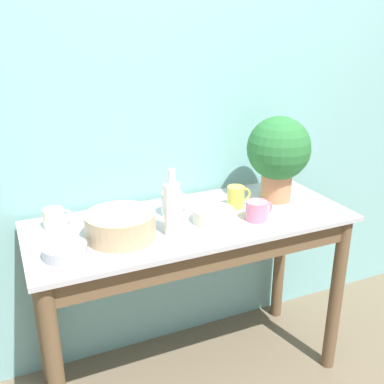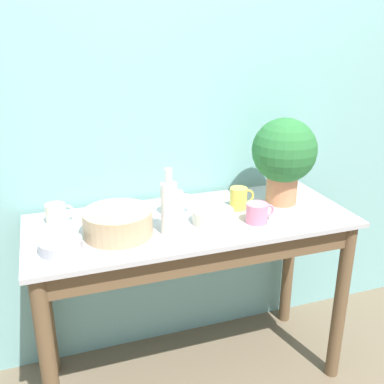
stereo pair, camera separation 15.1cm
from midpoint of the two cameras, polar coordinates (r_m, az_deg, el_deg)
name	(u,v)px [view 1 (the left image)]	position (r m, az deg, el deg)	size (l,w,h in m)	color
wall_back	(162,109)	(2.04, -5.96, 10.42)	(6.00, 0.05, 2.40)	#7AB2B2
counter_table	(194,258)	(1.92, -1.99, -8.40)	(1.35, 0.55, 0.80)	brown
potted_plant	(278,152)	(2.02, 8.83, 5.02)	(0.28, 0.28, 0.38)	tan
bowl_wash_large	(121,225)	(1.72, -11.56, -4.22)	(0.27, 0.27, 0.10)	tan
bottle_tall	(172,208)	(1.70, -5.08, -2.05)	(0.06, 0.06, 0.26)	white
mug_yellow	(236,197)	(1.97, 3.46, -0.65)	(0.11, 0.08, 0.10)	#E5CC4C
mug_cream	(54,218)	(1.88, -19.34, -3.21)	(0.11, 0.08, 0.08)	beige
mug_white	(172,204)	(1.89, -4.79, -1.53)	(0.13, 0.09, 0.10)	white
mug_pink	(257,211)	(1.85, 5.95, -2.41)	(0.12, 0.09, 0.08)	pink
bowl_small_cream	(213,215)	(1.83, 0.39, -3.01)	(0.17, 0.17, 0.06)	beige
bowl_small_steel	(65,251)	(1.65, -18.40, -7.15)	(0.15, 0.15, 0.04)	#A8A8B2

